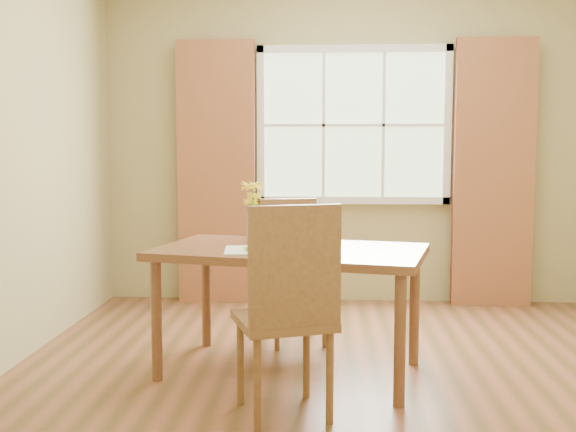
# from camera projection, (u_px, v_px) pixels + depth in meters

# --- Properties ---
(room) EXTENTS (4.24, 3.84, 2.74)m
(room) POSITION_uv_depth(u_px,v_px,m) (367.00, 141.00, 3.80)
(room) COLOR brown
(room) RESTS_ON ground
(window) EXTENTS (1.62, 0.06, 1.32)m
(window) POSITION_uv_depth(u_px,v_px,m) (353.00, 125.00, 5.65)
(window) COLOR #A3C292
(window) RESTS_ON room
(curtain_left) EXTENTS (0.65, 0.08, 2.20)m
(curtain_left) POSITION_uv_depth(u_px,v_px,m) (216.00, 173.00, 5.66)
(curtain_left) COLOR maroon
(curtain_left) RESTS_ON room
(curtain_right) EXTENTS (0.65, 0.08, 2.20)m
(curtain_right) POSITION_uv_depth(u_px,v_px,m) (494.00, 174.00, 5.53)
(curtain_right) COLOR maroon
(curtain_right) RESTS_ON room
(dining_table) EXTENTS (1.67, 1.18, 0.74)m
(dining_table) POSITION_uv_depth(u_px,v_px,m) (290.00, 261.00, 3.89)
(dining_table) COLOR brown
(dining_table) RESTS_ON room
(chair_near) EXTENTS (0.56, 0.56, 1.05)m
(chair_near) POSITION_uv_depth(u_px,v_px,m) (289.00, 303.00, 3.19)
(chair_near) COLOR brown
(chair_near) RESTS_ON room
(chair_far) EXTENTS (0.50, 0.50, 0.96)m
(chair_far) POSITION_uv_depth(u_px,v_px,m) (292.00, 263.00, 4.60)
(chair_far) COLOR brown
(chair_far) RESTS_ON room
(placemat) EXTENTS (0.48, 0.37, 0.01)m
(placemat) POSITION_uv_depth(u_px,v_px,m) (265.00, 250.00, 3.78)
(placemat) COLOR silver
(placemat) RESTS_ON dining_table
(plate) EXTENTS (0.29, 0.29, 0.01)m
(plate) POSITION_uv_depth(u_px,v_px,m) (270.00, 249.00, 3.77)
(plate) COLOR #70E038
(plate) RESTS_ON placemat
(croissant_sandwich) EXTENTS (0.19, 0.16, 0.13)m
(croissant_sandwich) POSITION_uv_depth(u_px,v_px,m) (271.00, 237.00, 3.76)
(croissant_sandwich) COLOR #F5B653
(croissant_sandwich) RESTS_ON plate
(water_glass) EXTENTS (0.09, 0.09, 0.14)m
(water_glass) POSITION_uv_depth(u_px,v_px,m) (327.00, 241.00, 3.71)
(water_glass) COLOR silver
(water_glass) RESTS_ON dining_table
(flower_vase) EXTENTS (0.15, 0.15, 0.37)m
(flower_vase) POSITION_uv_depth(u_px,v_px,m) (252.00, 205.00, 4.17)
(flower_vase) COLOR silver
(flower_vase) RESTS_ON dining_table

